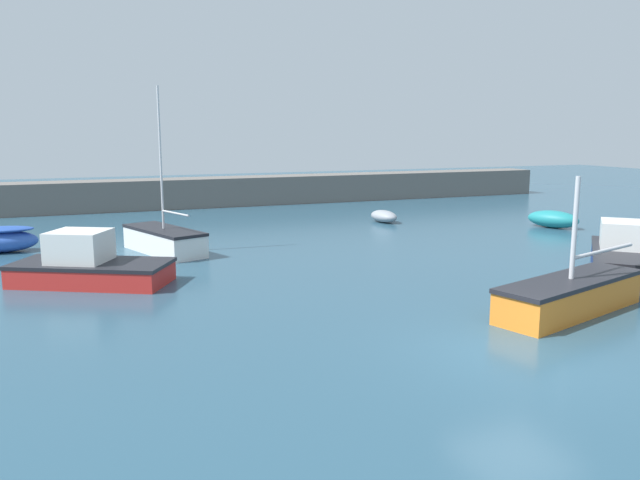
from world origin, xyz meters
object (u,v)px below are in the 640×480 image
at_px(motorboat_grey_hull, 88,266).
at_px(cabin_cruiser_white, 620,256).
at_px(sailboat_short_mast, 570,295).
at_px(rowboat_with_red_cover, 2,239).
at_px(dinghy_near_pier, 384,216).
at_px(open_tender_yellow, 553,219).
at_px(sailboat_tall_mast, 164,240).

bearing_deg(motorboat_grey_hull, cabin_cruiser_white, 11.43).
bearing_deg(sailboat_short_mast, rowboat_with_red_cover, -62.11).
bearing_deg(dinghy_near_pier, rowboat_with_red_cover, -90.09).
xyz_separation_m(rowboat_with_red_cover, cabin_cruiser_white, (20.33, -12.30, 0.11)).
relative_size(sailboat_short_mast, rowboat_with_red_cover, 2.07).
distance_m(dinghy_near_pier, motorboat_grey_hull, 17.65).
relative_size(open_tender_yellow, motorboat_grey_hull, 0.54).
bearing_deg(cabin_cruiser_white, sailboat_tall_mast, -79.94).
bearing_deg(sailboat_tall_mast, dinghy_near_pier, -90.46).
bearing_deg(cabin_cruiser_white, rowboat_with_red_cover, -76.66).
bearing_deg(motorboat_grey_hull, open_tender_yellow, 38.14).
xyz_separation_m(open_tender_yellow, sailboat_tall_mast, (-19.47, 0.63, 0.09)).
height_order(sailboat_short_mast, cabin_cruiser_white, sailboat_short_mast).
height_order(dinghy_near_pier, cabin_cruiser_white, cabin_cruiser_white).
distance_m(dinghy_near_pier, cabin_cruiser_white, 14.16).
bearing_deg(motorboat_grey_hull, sailboat_tall_mast, 84.22).
relative_size(dinghy_near_pier, sailboat_tall_mast, 0.32).
bearing_deg(dinghy_near_pier, open_tender_yellow, 50.03).
bearing_deg(open_tender_yellow, sailboat_tall_mast, -115.76).
distance_m(open_tender_yellow, motorboat_grey_hull, 22.82).
xyz_separation_m(rowboat_with_red_cover, dinghy_near_pier, (18.45, 1.73, -0.21)).
bearing_deg(cabin_cruiser_white, open_tender_yellow, -165.68).
bearing_deg(sailboat_short_mast, dinghy_near_pier, -117.50).
bearing_deg(rowboat_with_red_cover, sailboat_tall_mast, -17.26).
distance_m(sailboat_short_mast, rowboat_with_red_cover, 21.65).
height_order(rowboat_with_red_cover, sailboat_tall_mast, sailboat_tall_mast).
relative_size(rowboat_with_red_cover, sailboat_tall_mast, 0.43).
xyz_separation_m(cabin_cruiser_white, motorboat_grey_hull, (-17.20, 5.30, -0.04)).
xyz_separation_m(sailboat_short_mast, motorboat_grey_hull, (-12.12, 8.37, 0.10)).
bearing_deg(motorboat_grey_hull, rowboat_with_red_cover, 142.58).
relative_size(sailboat_short_mast, open_tender_yellow, 2.03).
xyz_separation_m(rowboat_with_red_cover, sailboat_tall_mast, (6.15, -2.57, -0.01)).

